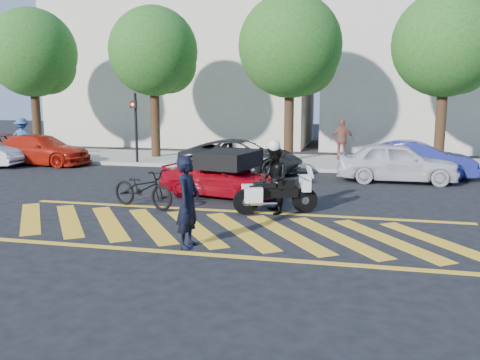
% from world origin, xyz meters
% --- Properties ---
extents(ground, '(90.00, 90.00, 0.00)m').
position_xyz_m(ground, '(0.00, 0.00, 0.00)').
color(ground, black).
rests_on(ground, ground).
extents(sidewalk, '(60.00, 5.00, 0.15)m').
position_xyz_m(sidewalk, '(0.00, 12.00, 0.07)').
color(sidewalk, '#9E998E').
rests_on(sidewalk, ground).
extents(crosswalk, '(12.33, 4.00, 0.01)m').
position_xyz_m(crosswalk, '(-0.04, 0.00, 0.00)').
color(crosswalk, yellow).
rests_on(crosswalk, ground).
extents(building_left, '(16.00, 8.00, 10.00)m').
position_xyz_m(building_left, '(-8.00, 21.00, 5.00)').
color(building_left, beige).
rests_on(building_left, ground).
extents(building_right, '(16.00, 8.00, 11.00)m').
position_xyz_m(building_right, '(9.00, 21.00, 5.50)').
color(building_right, beige).
rests_on(building_right, ground).
extents(tree_far_left, '(4.40, 4.40, 7.41)m').
position_xyz_m(tree_far_left, '(-12.87, 12.06, 5.05)').
color(tree_far_left, black).
rests_on(tree_far_left, ground).
extents(tree_left, '(4.20, 4.20, 7.26)m').
position_xyz_m(tree_left, '(-6.37, 12.06, 4.99)').
color(tree_left, black).
rests_on(tree_left, ground).
extents(tree_center, '(4.60, 4.60, 7.56)m').
position_xyz_m(tree_center, '(0.13, 12.06, 5.10)').
color(tree_center, black).
rests_on(tree_center, ground).
extents(tree_right, '(4.40, 4.40, 7.41)m').
position_xyz_m(tree_right, '(6.63, 12.06, 5.05)').
color(tree_right, black).
rests_on(tree_right, ground).
extents(signal_pole, '(0.28, 0.43, 3.20)m').
position_xyz_m(signal_pole, '(-6.50, 9.74, 1.92)').
color(signal_pole, black).
rests_on(signal_pole, ground).
extents(officer_bike, '(0.48, 0.71, 1.88)m').
position_xyz_m(officer_bike, '(-0.23, -1.49, 0.94)').
color(officer_bike, black).
rests_on(officer_bike, ground).
extents(bicycle, '(2.20, 1.35, 1.09)m').
position_xyz_m(bicycle, '(-2.67, 1.76, 0.55)').
color(bicycle, black).
rests_on(bicycle, ground).
extents(police_motorcycle, '(2.16, 1.16, 1.00)m').
position_xyz_m(police_motorcycle, '(0.99, 1.89, 0.54)').
color(police_motorcycle, black).
rests_on(police_motorcycle, ground).
extents(officer_moto, '(0.95, 1.07, 1.81)m').
position_xyz_m(officer_moto, '(0.98, 1.90, 0.90)').
color(officer_moto, black).
rests_on(officer_moto, ground).
extents(red_convertible, '(4.08, 2.37, 1.30)m').
position_xyz_m(red_convertible, '(-0.95, 3.73, 0.65)').
color(red_convertible, '#990712').
rests_on(red_convertible, ground).
extents(parked_left, '(4.74, 2.22, 1.34)m').
position_xyz_m(parked_left, '(-10.80, 9.04, 0.67)').
color(parked_left, '#B61A0B').
rests_on(parked_left, ground).
extents(parked_mid_left, '(4.89, 2.27, 1.36)m').
position_xyz_m(parked_mid_left, '(-1.42, 8.52, 0.68)').
color(parked_mid_left, black).
rests_on(parked_mid_left, ground).
extents(parked_mid_right, '(4.25, 1.72, 1.44)m').
position_xyz_m(parked_mid_right, '(4.50, 7.80, 0.72)').
color(parked_mid_right, silver).
rests_on(parked_mid_right, ground).
extents(parked_right, '(4.20, 1.48, 1.38)m').
position_xyz_m(parked_right, '(5.30, 8.87, 0.69)').
color(parked_right, navy).
rests_on(parked_right, ground).
extents(pedestrian_left, '(1.33, 0.91, 1.89)m').
position_xyz_m(pedestrian_left, '(-12.43, 10.00, 1.10)').
color(pedestrian_left, '#33588E').
rests_on(pedestrian_left, sidewalk).
extents(pedestrian_right, '(1.10, 0.49, 1.86)m').
position_xyz_m(pedestrian_right, '(2.38, 12.74, 1.08)').
color(pedestrian_right, brown).
rests_on(pedestrian_right, sidewalk).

